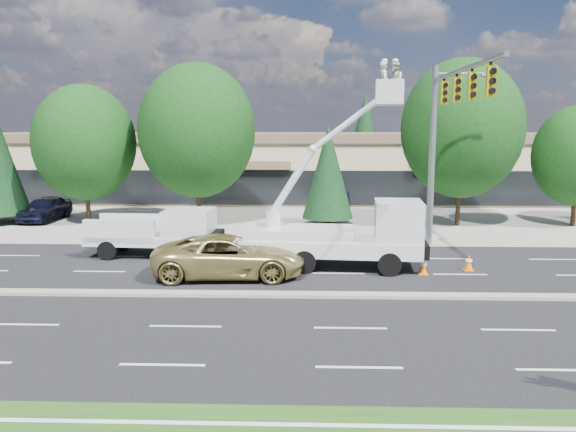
{
  "coord_description": "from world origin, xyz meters",
  "views": [
    {
      "loc": [
        3.63,
        -19.39,
        5.99
      ],
      "look_at": [
        2.92,
        3.24,
        2.4
      ],
      "focal_mm": 35.0,
      "sensor_mm": 36.0,
      "label": 1
    }
  ],
  "objects_px": {
    "bucket_truck": "(347,226)",
    "minivan": "(229,256)",
    "signal_mast": "(444,126)",
    "utility_pickup": "(160,237)"
  },
  "relations": [
    {
      "from": "bucket_truck",
      "to": "minivan",
      "type": "relative_size",
      "value": 1.44
    },
    {
      "from": "signal_mast",
      "to": "utility_pickup",
      "type": "bearing_deg",
      "value": -176.22
    },
    {
      "from": "signal_mast",
      "to": "utility_pickup",
      "type": "distance_m",
      "value": 14.18
    },
    {
      "from": "signal_mast",
      "to": "minivan",
      "type": "bearing_deg",
      "value": -154.9
    },
    {
      "from": "utility_pickup",
      "to": "bucket_truck",
      "type": "relative_size",
      "value": 0.68
    },
    {
      "from": "minivan",
      "to": "utility_pickup",
      "type": "bearing_deg",
      "value": 42.58
    },
    {
      "from": "signal_mast",
      "to": "utility_pickup",
      "type": "height_order",
      "value": "signal_mast"
    },
    {
      "from": "utility_pickup",
      "to": "minivan",
      "type": "bearing_deg",
      "value": -40.34
    },
    {
      "from": "minivan",
      "to": "signal_mast",
      "type": "bearing_deg",
      "value": -68.54
    },
    {
      "from": "minivan",
      "to": "bucket_truck",
      "type": "bearing_deg",
      "value": -76.03
    }
  ]
}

